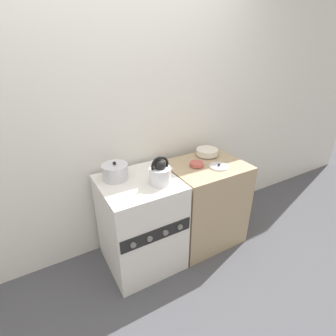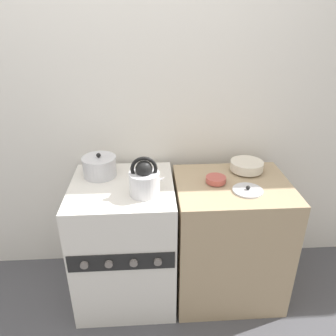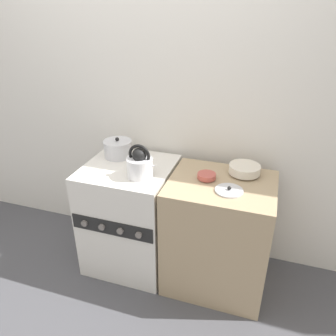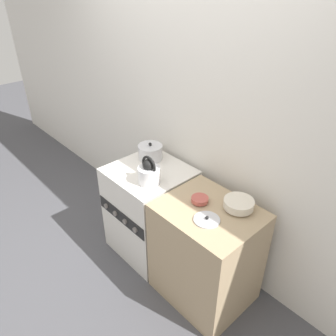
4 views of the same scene
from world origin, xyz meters
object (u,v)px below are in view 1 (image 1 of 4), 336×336
at_px(small_ceramic_bowl, 197,164).
at_px(loose_pot_lid, 219,166).
at_px(stove, 141,223).
at_px(enamel_bowl, 207,152).
at_px(cooking_pot, 115,172).
at_px(kettle, 160,173).

distance_m(small_ceramic_bowl, loose_pot_lid, 0.20).
bearing_deg(stove, enamel_bowl, 10.06).
distance_m(stove, cooking_pot, 0.51).
xyz_separation_m(kettle, small_ceramic_bowl, (0.42, 0.11, -0.07)).
xyz_separation_m(stove, small_ceramic_bowl, (0.56, -0.00, 0.43)).
height_order(kettle, enamel_bowl, kettle).
bearing_deg(enamel_bowl, small_ceramic_bowl, -147.78).
xyz_separation_m(small_ceramic_bowl, loose_pot_lid, (0.16, -0.11, -0.02)).
xyz_separation_m(enamel_bowl, small_ceramic_bowl, (-0.22, -0.14, -0.02)).
xyz_separation_m(stove, kettle, (0.14, -0.11, 0.50)).
relative_size(cooking_pot, small_ceramic_bowl, 1.72).
relative_size(kettle, enamel_bowl, 1.10).
relative_size(stove, small_ceramic_bowl, 6.85).
bearing_deg(small_ceramic_bowl, stove, 179.77).
relative_size(kettle, loose_pot_lid, 1.31).
distance_m(stove, kettle, 0.53).
bearing_deg(cooking_pot, small_ceramic_bowl, -11.00).
bearing_deg(stove, loose_pot_lid, -8.72).
bearing_deg(enamel_bowl, loose_pot_lid, -103.78).
distance_m(stove, small_ceramic_bowl, 0.71).
relative_size(enamel_bowl, small_ceramic_bowl, 1.72).
xyz_separation_m(cooking_pot, small_ceramic_bowl, (0.70, -0.14, -0.04)).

